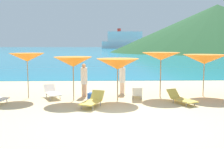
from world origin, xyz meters
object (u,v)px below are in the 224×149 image
object	(u,v)px
umbrella_5	(161,56)
lounge_chair_1	(181,98)
cooler_box	(93,96)
beachgoer_0	(84,79)
umbrella_3	(73,62)
umbrella_2	(27,57)
umbrella_6	(204,59)
lounge_chair_7	(137,93)
lounge_chair_5	(52,92)
umbrella_4	(118,64)
beachgoer_2	(122,78)
lounge_chair_4	(93,100)
cruise_ship	(125,41)

from	to	relation	value
umbrella_5	lounge_chair_1	world-z (taller)	umbrella_5
cooler_box	beachgoer_0	bearing A→B (deg)	137.46
umbrella_3	beachgoer_0	bearing A→B (deg)	66.05
umbrella_2	umbrella_5	xyz separation A→B (m)	(7.04, 0.22, 0.04)
umbrella_6	lounge_chair_7	world-z (taller)	umbrella_6
umbrella_2	lounge_chair_5	distance (m)	2.23
umbrella_4	beachgoer_2	bearing A→B (deg)	78.84
lounge_chair_4	beachgoer_0	xyz separation A→B (m)	(-0.57, 2.44, 0.65)
lounge_chair_5	cooler_box	world-z (taller)	lounge_chair_5
lounge_chair_7	cruise_ship	world-z (taller)	cruise_ship
cruise_ship	umbrella_6	bearing A→B (deg)	-92.61
lounge_chair_1	beachgoer_2	xyz separation A→B (m)	(-2.64, 2.63, 0.64)
lounge_chair_7	beachgoer_2	size ratio (longest dim) A/B	0.99
lounge_chair_7	cooler_box	xyz separation A→B (m)	(-2.31, -0.23, -0.11)
umbrella_6	lounge_chair_5	distance (m)	8.39
lounge_chair_4	beachgoer_0	bearing A→B (deg)	125.20
umbrella_4	lounge_chair_5	bearing A→B (deg)	168.43
umbrella_6	beachgoer_2	bearing A→B (deg)	169.38
umbrella_5	cooler_box	size ratio (longest dim) A/B	4.80
umbrella_3	umbrella_6	world-z (taller)	umbrella_6
umbrella_4	lounge_chair_7	distance (m)	1.96
lounge_chair_4	lounge_chair_7	bearing A→B (deg)	61.16
lounge_chair_5	cruise_ship	xyz separation A→B (m)	(22.58, 236.26, 6.89)
lounge_chair_5	beachgoer_2	size ratio (longest dim) A/B	0.95
lounge_chair_5	beachgoer_2	xyz separation A→B (m)	(3.79, 1.12, 0.59)
lounge_chair_4	lounge_chair_5	xyz separation A→B (m)	(-2.23, 2.04, 0.01)
umbrella_4	umbrella_6	bearing A→B (deg)	11.82
lounge_chair_7	cooler_box	bearing A→B (deg)	12.36
umbrella_5	beachgoer_2	distance (m)	2.56
umbrella_6	beachgoer_0	xyz separation A→B (m)	(-6.54, 0.10, -1.08)
umbrella_5	beachgoer_0	bearing A→B (deg)	177.15
lounge_chair_5	cruise_ship	world-z (taller)	cruise_ship
umbrella_5	beachgoer_0	distance (m)	4.33
beachgoer_2	umbrella_4	bearing A→B (deg)	164.04
lounge_chair_1	cruise_ship	xyz separation A→B (m)	(16.15, 237.77, 6.93)
umbrella_2	umbrella_4	xyz separation A→B (m)	(4.68, -0.68, -0.31)
umbrella_2	lounge_chair_7	distance (m)	6.04
umbrella_3	cruise_ship	world-z (taller)	cruise_ship
umbrella_5	lounge_chair_5	distance (m)	6.10
beachgoer_0	cooler_box	distance (m)	1.25
umbrella_2	lounge_chair_1	world-z (taller)	umbrella_2
lounge_chair_1	beachgoer_2	world-z (taller)	beachgoer_2
lounge_chair_4	lounge_chair_5	distance (m)	3.02
lounge_chair_5	beachgoer_0	world-z (taller)	beachgoer_0
umbrella_4	umbrella_6	world-z (taller)	umbrella_6
umbrella_2	umbrella_4	distance (m)	4.74
beachgoer_0	cruise_ship	bearing A→B (deg)	-86.72
umbrella_4	beachgoer_2	xyz separation A→B (m)	(0.36, 1.83, -0.95)
umbrella_5	lounge_chair_1	bearing A→B (deg)	-69.45
umbrella_3	umbrella_6	xyz separation A→B (m)	(7.00, 0.92, 0.07)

